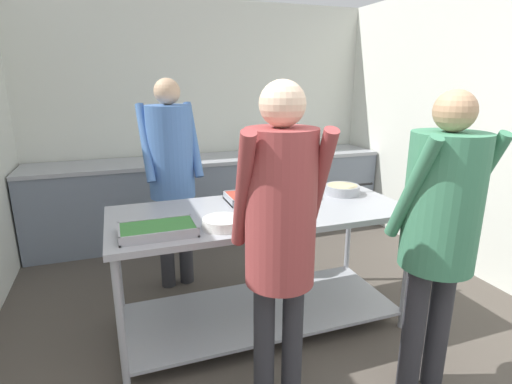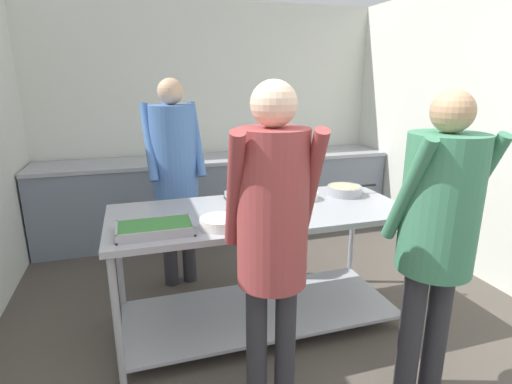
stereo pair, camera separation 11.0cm
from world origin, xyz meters
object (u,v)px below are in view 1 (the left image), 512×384
(serving_tray_roast, at_px, (256,197))
(guest_serving_left, at_px, (280,225))
(guest_serving_right, at_px, (441,219))
(serving_tray_vegetables, at_px, (158,230))
(broccoli_bowl, at_px, (304,194))
(sauce_pan, at_px, (343,189))
(cook_behind_counter, at_px, (171,163))
(plate_stack, at_px, (223,223))
(water_bottle, at_px, (259,145))

(serving_tray_roast, relative_size, guest_serving_left, 0.25)
(serving_tray_roast, relative_size, guest_serving_right, 0.26)
(serving_tray_vegetables, relative_size, broccoli_bowl, 2.24)
(sauce_pan, xyz_separation_m, cook_behind_counter, (-1.23, 0.68, 0.16))
(sauce_pan, height_order, guest_serving_right, guest_serving_right)
(serving_tray_vegetables, relative_size, guest_serving_left, 0.25)
(serving_tray_vegetables, distance_m, broccoli_bowl, 1.18)
(cook_behind_counter, bearing_deg, serving_tray_roast, -48.91)
(guest_serving_left, bearing_deg, serving_tray_roast, 76.52)
(plate_stack, distance_m, guest_serving_left, 0.61)
(plate_stack, height_order, guest_serving_left, guest_serving_left)
(plate_stack, bearing_deg, guest_serving_right, -32.91)
(plate_stack, xyz_separation_m, broccoli_bowl, (0.74, 0.39, 0.01))
(guest_serving_right, relative_size, cook_behind_counter, 0.97)
(plate_stack, xyz_separation_m, sauce_pan, (1.08, 0.40, 0.01))
(plate_stack, relative_size, guest_serving_left, 0.14)
(broccoli_bowl, relative_size, water_bottle, 0.84)
(sauce_pan, height_order, water_bottle, water_bottle)
(broccoli_bowl, relative_size, cook_behind_counter, 0.11)
(serving_tray_vegetables, relative_size, plate_stack, 1.72)
(plate_stack, distance_m, sauce_pan, 1.15)
(guest_serving_left, xyz_separation_m, cook_behind_counter, (-0.28, 1.66, -0.00))
(serving_tray_vegetables, xyz_separation_m, guest_serving_left, (0.52, -0.60, 0.18))
(serving_tray_vegetables, height_order, guest_serving_left, guest_serving_left)
(sauce_pan, bearing_deg, plate_stack, -159.57)
(guest_serving_right, relative_size, water_bottle, 7.40)
(serving_tray_vegetables, height_order, water_bottle, water_bottle)
(broccoli_bowl, relative_size, guest_serving_right, 0.11)
(sauce_pan, xyz_separation_m, water_bottle, (-0.02, 1.85, 0.07))
(cook_behind_counter, bearing_deg, sauce_pan, -29.08)
(water_bottle, bearing_deg, serving_tray_roast, -110.67)
(guest_serving_left, height_order, cook_behind_counter, cook_behind_counter)
(plate_stack, distance_m, cook_behind_counter, 1.11)
(cook_behind_counter, bearing_deg, plate_stack, -82.19)
(serving_tray_vegetables, bearing_deg, serving_tray_roast, 30.30)
(broccoli_bowl, height_order, guest_serving_left, guest_serving_left)
(serving_tray_vegetables, distance_m, serving_tray_roast, 0.89)
(water_bottle, bearing_deg, broccoli_bowl, -99.62)
(plate_stack, xyz_separation_m, guest_serving_left, (0.13, -0.57, 0.17))
(broccoli_bowl, bearing_deg, sauce_pan, 1.42)
(guest_serving_left, bearing_deg, broccoli_bowl, 57.92)
(plate_stack, relative_size, guest_serving_right, 0.15)
(sauce_pan, distance_m, water_bottle, 1.85)
(guest_serving_left, height_order, guest_serving_right, guest_serving_left)
(broccoli_bowl, height_order, guest_serving_right, guest_serving_right)
(serving_tray_vegetables, relative_size, water_bottle, 1.88)
(serving_tray_roast, distance_m, broccoli_bowl, 0.36)
(guest_serving_left, relative_size, guest_serving_right, 1.03)
(plate_stack, distance_m, serving_tray_roast, 0.61)
(cook_behind_counter, distance_m, water_bottle, 1.68)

